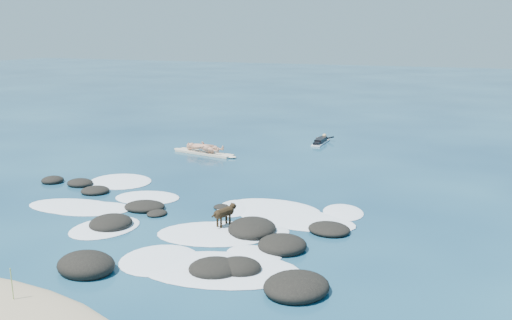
% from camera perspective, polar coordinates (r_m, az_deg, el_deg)
% --- Properties ---
extents(ground, '(160.00, 160.00, 0.00)m').
position_cam_1_polar(ground, '(18.59, -9.56, -4.77)').
color(ground, '#0A2642').
rests_on(ground, ground).
extents(reef_rocks, '(14.21, 7.24, 0.61)m').
position_cam_1_polar(reef_rocks, '(15.68, -7.36, -7.62)').
color(reef_rocks, black).
rests_on(reef_rocks, ground).
extents(breaking_foam, '(11.16, 8.83, 0.12)m').
position_cam_1_polar(breaking_foam, '(17.22, -6.27, -6.07)').
color(breaking_foam, white).
rests_on(breaking_foam, ground).
extents(standing_surfer_rig, '(3.61, 1.13, 2.05)m').
position_cam_1_polar(standing_surfer_rig, '(26.26, -5.24, 2.32)').
color(standing_surfer_rig, beige).
rests_on(standing_surfer_rig, ground).
extents(paddling_surfer_rig, '(0.99, 2.19, 0.38)m').
position_cam_1_polar(paddling_surfer_rig, '(28.99, 6.51, 1.92)').
color(paddling_surfer_rig, white).
rests_on(paddling_surfer_rig, ground).
extents(dog, '(0.46, 1.05, 0.68)m').
position_cam_1_polar(dog, '(16.49, -3.13, -5.25)').
color(dog, black).
rests_on(dog, ground).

